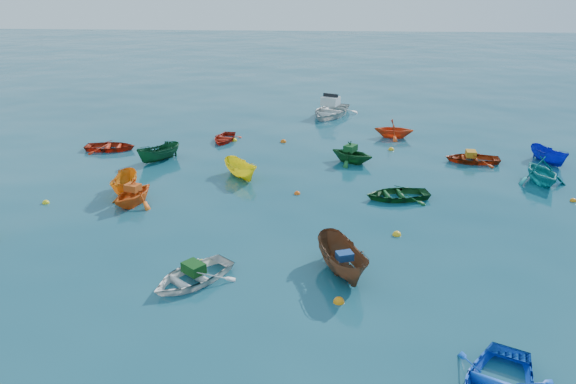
{
  "coord_description": "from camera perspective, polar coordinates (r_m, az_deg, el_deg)",
  "views": [
    {
      "loc": [
        1.56,
        -19.46,
        10.28
      ],
      "look_at": [
        0.0,
        5.0,
        0.4
      ],
      "focal_mm": 35.0,
      "sensor_mm": 36.0,
      "label": 1
    }
  ],
  "objects": [
    {
      "name": "ground",
      "position": [
        22.06,
        -0.83,
        -5.82
      ],
      "size": [
        160.0,
        160.0,
        0.0
      ],
      "primitive_type": "plane",
      "color": "#0B3E50",
      "rests_on": "ground"
    },
    {
      "name": "dinghy_white_near",
      "position": [
        20.22,
        -9.7,
        -8.95
      ],
      "size": [
        3.75,
        3.87,
        0.65
      ],
      "primitive_type": "imported",
      "rotation": [
        0.0,
        0.0,
        -0.7
      ],
      "color": "silver",
      "rests_on": "ground"
    },
    {
      "name": "sampan_brown_mid",
      "position": [
        20.52,
        5.53,
        -8.22
      ],
      "size": [
        2.33,
        3.61,
        1.31
      ],
      "primitive_type": "imported",
      "rotation": [
        0.0,
        0.0,
        0.34
      ],
      "color": "brown",
      "rests_on": "ground"
    },
    {
      "name": "dinghy_orange_w",
      "position": [
        27.04,
        -15.38,
        -1.22
      ],
      "size": [
        2.92,
        3.12,
        1.33
      ],
      "primitive_type": "imported",
      "rotation": [
        0.0,
        0.0,
        -0.35
      ],
      "color": "orange",
      "rests_on": "ground"
    },
    {
      "name": "sampan_yellow_mid",
      "position": [
        29.48,
        -4.77,
        1.47
      ],
      "size": [
        2.47,
        2.83,
        1.06
      ],
      "primitive_type": "imported",
      "rotation": [
        0.0,
        0.0,
        0.64
      ],
      "color": "yellow",
      "rests_on": "ground"
    },
    {
      "name": "dinghy_green_e",
      "position": [
        27.25,
        11.0,
        -0.64
      ],
      "size": [
        3.37,
        2.69,
        0.63
      ],
      "primitive_type": "imported",
      "rotation": [
        0.0,
        0.0,
        -1.38
      ],
      "color": "#11481D",
      "rests_on": "ground"
    },
    {
      "name": "dinghy_cyan_se",
      "position": [
        31.44,
        24.23,
        0.86
      ],
      "size": [
        2.76,
        3.09,
        1.47
      ],
      "primitive_type": "imported",
      "rotation": [
        0.0,
        0.0,
        0.13
      ],
      "color": "teal",
      "rests_on": "ground"
    },
    {
      "name": "dinghy_red_nw",
      "position": [
        35.55,
        -17.57,
        4.1
      ],
      "size": [
        3.08,
        2.27,
        0.62
      ],
      "primitive_type": "imported",
      "rotation": [
        0.0,
        0.0,
        1.62
      ],
      "color": "red",
      "rests_on": "ground"
    },
    {
      "name": "sampan_orange_n",
      "position": [
        28.52,
        -16.16,
        -0.08
      ],
      "size": [
        1.31,
        2.85,
        1.07
      ],
      "primitive_type": "imported",
      "rotation": [
        0.0,
        0.0,
        0.1
      ],
      "color": "orange",
      "rests_on": "ground"
    },
    {
      "name": "dinghy_green_n",
      "position": [
        31.87,
        6.47,
        3.0
      ],
      "size": [
        3.25,
        3.13,
        1.32
      ],
      "primitive_type": "imported",
      "rotation": [
        0.0,
        0.0,
        1.04
      ],
      "color": "#135421",
      "rests_on": "ground"
    },
    {
      "name": "dinghy_red_ne",
      "position": [
        33.45,
        18.16,
        2.94
      ],
      "size": [
        3.13,
        2.35,
        0.62
      ],
      "primitive_type": "imported",
      "rotation": [
        0.0,
        0.0,
        -1.65
      ],
      "color": "#A7300D",
      "rests_on": "ground"
    },
    {
      "name": "sampan_blue_far",
      "position": [
        34.83,
        24.86,
        2.7
      ],
      "size": [
        1.92,
        2.8,
        1.02
      ],
      "primitive_type": "imported",
      "rotation": [
        0.0,
        0.0,
        0.39
      ],
      "color": "#0D18AB",
      "rests_on": "ground"
    },
    {
      "name": "dinghy_red_far",
      "position": [
        35.96,
        -6.49,
        5.2
      ],
      "size": [
        2.19,
        2.82,
        0.54
      ],
      "primitive_type": "imported",
      "rotation": [
        0.0,
        0.0,
        -0.14
      ],
      "color": "#B21E0E",
      "rests_on": "ground"
    },
    {
      "name": "dinghy_orange_far",
      "position": [
        37.07,
        10.65,
        5.47
      ],
      "size": [
        2.73,
        2.44,
        1.3
      ],
      "primitive_type": "imported",
      "rotation": [
        0.0,
        0.0,
        1.43
      ],
      "color": "#E34415",
      "rests_on": "ground"
    },
    {
      "name": "sampan_green_far",
      "position": [
        32.8,
        -12.91,
        3.12
      ],
      "size": [
        2.59,
        2.75,
        1.06
      ],
      "primitive_type": "imported",
      "rotation": [
        0.0,
        0.0,
        -0.72
      ],
      "color": "#104826",
      "rests_on": "ground"
    },
    {
      "name": "motorboat_white",
      "position": [
        42.06,
        4.3,
        7.75
      ],
      "size": [
        4.81,
        5.51,
        1.55
      ],
      "primitive_type": "imported",
      "rotation": [
        0.0,
        0.0,
        -0.4
      ],
      "color": "silver",
      "rests_on": "ground"
    },
    {
      "name": "tarp_green_a",
      "position": [
        20.02,
        -9.56,
        -7.6
      ],
      "size": [
        0.94,
        0.92,
        0.36
      ],
      "primitive_type": "cube",
      "rotation": [
        0.0,
        0.0,
        -0.7
      ],
      "color": "#114715",
      "rests_on": "dinghy_white_near"
    },
    {
      "name": "tarp_blue_a",
      "position": [
        20.01,
        5.77,
        -6.47
      ],
      "size": [
        0.68,
        0.59,
        0.28
      ],
      "primitive_type": "cube",
      "rotation": [
        0.0,
        0.0,
        0.34
      ],
      "color": "navy",
      "rests_on": "sampan_brown_mid"
    },
    {
      "name": "tarp_orange_a",
      "position": [
        26.77,
        -15.49,
        0.44
      ],
      "size": [
        0.8,
        0.71,
        0.32
      ],
      "primitive_type": "cube",
      "rotation": [
        0.0,
        0.0,
        -0.35
      ],
      "color": "#D64E15",
      "rests_on": "dinghy_orange_w"
    },
    {
      "name": "tarp_green_b",
      "position": [
        31.66,
        6.37,
        4.46
      ],
      "size": [
        0.85,
        0.91,
        0.35
      ],
      "primitive_type": "cube",
      "rotation": [
        0.0,
        0.0,
        1.04
      ],
      "color": "#124A1C",
      "rests_on": "dinghy_green_n"
    },
    {
      "name": "tarp_orange_b",
      "position": [
        33.29,
        18.09,
        3.72
      ],
      "size": [
        0.59,
        0.74,
        0.34
      ],
      "primitive_type": "cube",
      "rotation": [
        0.0,
        0.0,
        -1.65
      ],
      "color": "orange",
      "rests_on": "dinghy_red_ne"
    },
    {
      "name": "buoy_ye_a",
      "position": [
        21.25,
        -8.75,
        -7.26
      ],
      "size": [
        0.38,
        0.38,
        0.38
      ],
      "primitive_type": "sphere",
      "color": "yellow",
      "rests_on": "ground"
    },
    {
      "name": "buoy_or_b",
      "position": [
        18.9,
        5.18,
        -11.09
      ],
      "size": [
        0.38,
        0.38,
        0.38
      ],
      "primitive_type": "sphere",
      "color": "orange",
      "rests_on": "ground"
    },
    {
      "name": "buoy_ye_b",
      "position": [
        28.54,
        -23.38,
        -1.05
      ],
      "size": [
        0.33,
        0.33,
        0.33
      ],
      "primitive_type": "sphere",
      "color": "yellow",
      "rests_on": "ground"
    },
    {
      "name": "buoy_or_c",
      "position": [
        27.26,
        0.94,
        -0.2
      ],
      "size": [
        0.31,
        0.31,
        0.31
      ],
      "primitive_type": "sphere",
      "color": "#F9560D",
      "rests_on": "ground"
    },
    {
      "name": "buoy_ye_c",
      "position": [
        23.58,
        10.99,
        -4.32
      ],
      "size": [
        0.36,
        0.36,
        0.36
      ],
      "primitive_type": "sphere",
      "color": "yellow",
      "rests_on": "ground"
    },
    {
      "name": "buoy_or_d",
      "position": [
        29.65,
        26.98,
        -0.84
      ],
      "size": [
        0.3,
        0.3,
        0.3
      ],
      "primitive_type": "sphere",
      "color": "orange",
      "rests_on": "ground"
    },
    {
      "name": "buoy_ye_d",
      "position": [
        35.86,
        -5.47,
        5.19
      ],
      "size": [
        0.35,
        0.35,
        0.35
      ],
      "primitive_type": "sphere",
      "color": "gold",
      "rests_on": "ground"
    },
    {
      "name": "buoy_or_e",
      "position": [
        35.43,
        -0.48,
        5.09
      ],
      "size": [
        0.38,
        0.38,
        0.38
      ],
      "primitive_type": "sphere",
      "color": "#DF5B0C",
      "rests_on": "ground"
    },
    {
      "name": "buoy_ye_e",
      "position": [
        34.45,
        10.44,
        4.22
      ],
      "size": [
        0.35,
        0.35,
        0.35
      ],
      "primitive_type": "sphere",
      "color": "gold",
      "rests_on": "ground"
    }
  ]
}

